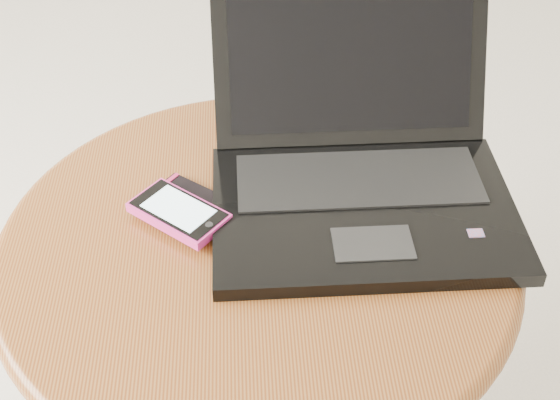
{
  "coord_description": "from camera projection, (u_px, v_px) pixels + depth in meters",
  "views": [
    {
      "loc": [
        -0.04,
        -0.6,
        1.19
      ],
      "look_at": [
        0.0,
        0.1,
        0.59
      ],
      "focal_mm": 49.45,
      "sensor_mm": 36.0,
      "label": 1
    }
  ],
  "objects": [
    {
      "name": "phone_pink",
      "position": [
        179.0,
        212.0,
        0.98
      ],
      "size": [
        0.14,
        0.13,
        0.01
      ],
      "color": "#D12B86",
      "rests_on": "phone_black"
    },
    {
      "name": "laptop",
      "position": [
        360.0,
        165.0,
        1.01
      ],
      "size": [
        0.39,
        0.38,
        0.23
      ],
      "color": "black",
      "rests_on": "table"
    },
    {
      "name": "table",
      "position": [
        259.0,
        297.0,
        1.04
      ],
      "size": [
        0.67,
        0.67,
        0.53
      ],
      "color": "brown",
      "rests_on": "ground"
    },
    {
      "name": "phone_black",
      "position": [
        194.0,
        204.0,
        1.01
      ],
      "size": [
        0.13,
        0.12,
        0.01
      ],
      "color": "black",
      "rests_on": "table"
    }
  ]
}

